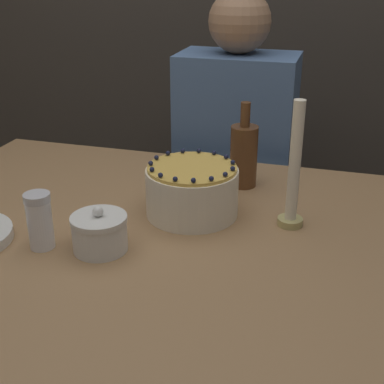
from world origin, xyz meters
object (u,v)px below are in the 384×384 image
at_px(cake, 192,191).
at_px(bottle, 244,155).
at_px(sugar_shaker, 40,221).
at_px(candle, 294,176).
at_px(sugar_bowl, 100,233).
at_px(person_man_blue_shirt, 234,194).

relative_size(cake, bottle, 0.96).
distance_m(cake, sugar_shaker, 0.37).
bearing_deg(candle, bottle, 127.01).
bearing_deg(bottle, candle, -52.99).
relative_size(cake, sugar_bowl, 1.85).
bearing_deg(cake, bottle, 68.29).
height_order(sugar_shaker, person_man_blue_shirt, person_man_blue_shirt).
bearing_deg(sugar_bowl, person_man_blue_shirt, 81.19).
bearing_deg(candle, cake, -178.34).
xyz_separation_m(cake, bottle, (0.09, 0.22, 0.03)).
distance_m(bottle, person_man_blue_shirt, 0.50).
relative_size(bottle, person_man_blue_shirt, 0.19).
bearing_deg(cake, person_man_blue_shirt, 91.44).
bearing_deg(bottle, sugar_shaker, -127.36).
height_order(cake, sugar_shaker, cake).
distance_m(cake, sugar_bowl, 0.27).
distance_m(sugar_bowl, person_man_blue_shirt, 0.88).
distance_m(candle, person_man_blue_shirt, 0.73).
bearing_deg(sugar_shaker, person_man_blue_shirt, 73.25).
bearing_deg(sugar_bowl, candle, 31.22).
xyz_separation_m(sugar_shaker, candle, (0.52, 0.26, 0.06)).
relative_size(candle, bottle, 1.29).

